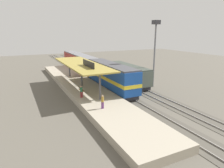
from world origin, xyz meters
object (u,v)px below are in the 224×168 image
freight_car (128,74)px  person_walking (81,91)px  locomotive (111,76)px  platform_bench (81,90)px  passenger_carriage_single (80,62)px  light_mast (155,40)px  person_waiting (103,101)px

freight_car → person_walking: (-11.23, -6.34, -0.12)m
person_walking → locomotive: bearing=32.5°
platform_bench → passenger_carriage_single: passenger_carriage_single is taller
platform_bench → locomotive: size_ratio=0.12×
locomotive → passenger_carriage_single: (0.00, 18.00, -0.10)m
locomotive → light_mast: size_ratio=1.23×
passenger_carriage_single → person_walking: 23.19m
passenger_carriage_single → locomotive: bearing=-90.0°
passenger_carriage_single → light_mast: bearing=-68.2°
locomotive → person_waiting: size_ratio=8.44×
platform_bench → person_walking: 2.19m
freight_car → locomotive: bearing=-155.2°
platform_bench → person_walking: bearing=-107.2°
person_waiting → passenger_carriage_single: bearing=78.4°
light_mast → platform_bench: bearing=-177.1°
freight_car → person_walking: size_ratio=7.02×
person_waiting → person_walking: (-1.01, 5.07, 0.00)m
locomotive → person_waiting: (-5.62, -9.29, -0.56)m
freight_car → light_mast: (3.20, -3.60, 6.43)m
locomotive → freight_car: size_ratio=1.20×
platform_bench → person_waiting: bearing=-87.0°
passenger_carriage_single → platform_bench: bearing=-106.6°
platform_bench → person_waiting: person_waiting is taller
passenger_carriage_single → light_mast: size_ratio=1.71×
freight_car → person_waiting: bearing=-131.8°
locomotive → light_mast: (7.80, -1.48, 5.99)m
locomotive → person_waiting: 10.87m
passenger_carriage_single → person_walking: passenger_carriage_single is taller
light_mast → freight_car: bearing=131.6°
freight_car → person_waiting: 15.32m
passenger_carriage_single → light_mast: (7.80, -19.48, 6.08)m
platform_bench → locomotive: locomotive is taller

